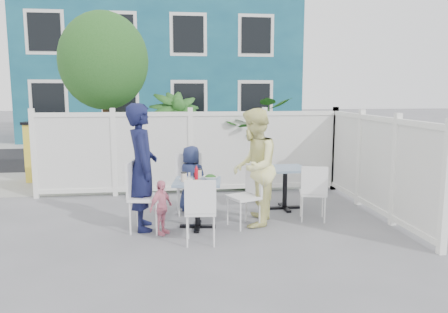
{
  "coord_description": "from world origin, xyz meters",
  "views": [
    {
      "loc": [
        -0.32,
        -5.98,
        2.0
      ],
      "look_at": [
        0.52,
        0.63,
        0.99
      ],
      "focal_mm": 35.0,
      "sensor_mm": 36.0,
      "label": 1
    }
  ],
  "objects": [
    {
      "name": "chair_back",
      "position": [
        0.0,
        1.1,
        0.56
      ],
      "size": [
        0.45,
        0.44,
        0.97
      ],
      "rotation": [
        0.0,
        0.0,
        3.18
      ],
      "color": "white",
      "rests_on": "ground"
    },
    {
      "name": "woman",
      "position": [
        0.93,
        0.28,
        0.87
      ],
      "size": [
        0.9,
        1.02,
        1.75
      ],
      "primitive_type": "imported",
      "rotation": [
        0.0,
        0.0,
        -1.89
      ],
      "color": "#F9F34E",
      "rests_on": "ground"
    },
    {
      "name": "plate_main",
      "position": [
        0.06,
        0.05,
        0.72
      ],
      "size": [
        0.22,
        0.22,
        0.01
      ],
      "primitive_type": "cylinder",
      "color": "white",
      "rests_on": "main_table"
    },
    {
      "name": "salt_shaker",
      "position": [
        -0.02,
        0.46,
        0.75
      ],
      "size": [
        0.03,
        0.03,
        0.08
      ],
      "primitive_type": "cylinder",
      "color": "white",
      "rests_on": "main_table"
    },
    {
      "name": "toddler",
      "position": [
        -0.45,
        -0.0,
        0.39
      ],
      "size": [
        0.43,
        0.47,
        0.77
      ],
      "primitive_type": "imported",
      "rotation": [
        0.0,
        0.0,
        0.9
      ],
      "color": "pink",
      "rests_on": "ground"
    },
    {
      "name": "spare_table",
      "position": [
        1.63,
        1.08,
        0.55
      ],
      "size": [
        0.7,
        0.7,
        0.72
      ],
      "rotation": [
        0.0,
        0.0,
        0.03
      ],
      "color": "slate",
      "rests_on": "ground"
    },
    {
      "name": "chair_spare",
      "position": [
        1.87,
        0.33,
        0.51
      ],
      "size": [
        0.48,
        0.47,
        0.87
      ],
      "rotation": [
        0.0,
        0.0,
        -0.24
      ],
      "color": "white",
      "rests_on": "ground"
    },
    {
      "name": "building",
      "position": [
        -0.5,
        14.0,
        3.0
      ],
      "size": [
        11.0,
        6.0,
        6.0
      ],
      "color": "navy",
      "rests_on": "ground"
    },
    {
      "name": "utility_cabinet",
      "position": [
        -3.05,
        4.0,
        0.64
      ],
      "size": [
        0.74,
        0.58,
        1.27
      ],
      "primitive_type": "cube",
      "rotation": [
        0.0,
        0.0,
        -0.13
      ],
      "color": "gold",
      "rests_on": "ground"
    },
    {
      "name": "pepper_shaker",
      "position": [
        0.05,
        0.46,
        0.75
      ],
      "size": [
        0.03,
        0.03,
        0.07
      ],
      "primitive_type": "cylinder",
      "color": "black",
      "rests_on": "main_table"
    },
    {
      "name": "potted_shrub_a",
      "position": [
        -0.2,
        3.1,
        0.99
      ],
      "size": [
        1.38,
        1.38,
        1.98
      ],
      "primitive_type": "imported",
      "rotation": [
        0.0,
        0.0,
        0.29
      ],
      "color": "#1C4B18",
      "rests_on": "ground"
    },
    {
      "name": "fence_right",
      "position": [
        3.0,
        0.6,
        0.78
      ],
      "size": [
        0.08,
        3.66,
        1.6
      ],
      "rotation": [
        0.0,
        0.0,
        1.57
      ],
      "color": "white",
      "rests_on": "ground"
    },
    {
      "name": "coffee_cup_b",
      "position": [
        0.12,
        0.46,
        0.77
      ],
      "size": [
        0.08,
        0.08,
        0.12
      ],
      "primitive_type": "cylinder",
      "color": "beige",
      "rests_on": "main_table"
    },
    {
      "name": "man",
      "position": [
        -0.71,
        0.3,
        0.92
      ],
      "size": [
        0.52,
        0.72,
        1.83
      ],
      "primitive_type": "imported",
      "rotation": [
        0.0,
        0.0,
        1.7
      ],
      "color": "#13163B",
      "rests_on": "ground"
    },
    {
      "name": "tree",
      "position": [
        -1.6,
        3.3,
        2.59
      ],
      "size": [
        1.8,
        1.62,
        3.59
      ],
      "color": "#382316",
      "rests_on": "ground"
    },
    {
      "name": "salad_bowl",
      "position": [
        0.28,
        0.27,
        0.74
      ],
      "size": [
        0.21,
        0.21,
        0.05
      ],
      "primitive_type": "imported",
      "color": "white",
      "rests_on": "main_table"
    },
    {
      "name": "main_table",
      "position": [
        0.08,
        0.23,
        0.55
      ],
      "size": [
        0.76,
        0.76,
        0.71
      ],
      "rotation": [
        0.0,
        0.0,
        -0.14
      ],
      "color": "slate",
      "rests_on": "ground"
    },
    {
      "name": "chair_near",
      "position": [
        0.07,
        -0.51,
        0.52
      ],
      "size": [
        0.44,
        0.42,
        0.89
      ],
      "rotation": [
        0.0,
        0.0,
        -0.09
      ],
      "color": "white",
      "rests_on": "ground"
    },
    {
      "name": "ketchup_bottle",
      "position": [
        0.07,
        0.32,
        0.79
      ],
      "size": [
        0.05,
        0.05,
        0.16
      ],
      "primitive_type": "cylinder",
      "color": "red",
      "rests_on": "main_table"
    },
    {
      "name": "plate_side",
      "position": [
        -0.08,
        0.32,
        0.72
      ],
      "size": [
        0.2,
        0.2,
        0.01
      ],
      "primitive_type": "cylinder",
      "color": "white",
      "rests_on": "main_table"
    },
    {
      "name": "chair_right",
      "position": [
        0.83,
        0.25,
        0.53
      ],
      "size": [
        0.53,
        0.54,
        0.91
      ],
      "rotation": [
        0.0,
        0.0,
        1.98
      ],
      "color": "white",
      "rests_on": "ground"
    },
    {
      "name": "street",
      "position": [
        0.0,
        7.5,
        0.0
      ],
      "size": [
        24.0,
        5.0,
        0.01
      ],
      "primitive_type": "cube",
      "color": "black",
      "rests_on": "ground"
    },
    {
      "name": "near_sidewalk",
      "position": [
        0.0,
        3.8,
        0.01
      ],
      "size": [
        24.0,
        2.6,
        0.01
      ],
      "primitive_type": "cube",
      "color": "gray",
      "rests_on": "ground"
    },
    {
      "name": "chair_left",
      "position": [
        -0.74,
        0.19,
        0.59
      ],
      "size": [
        0.52,
        0.54,
        1.01
      ],
      "rotation": [
        0.0,
        0.0,
        -1.76
      ],
      "color": "white",
      "rests_on": "ground"
    },
    {
      "name": "boy",
      "position": [
        0.04,
        1.14,
        0.55
      ],
      "size": [
        0.64,
        0.54,
        1.1
      ],
      "primitive_type": "imported",
      "rotation": [
        0.0,
        0.0,
        2.71
      ],
      "color": "#20294F",
      "rests_on": "ground"
    },
    {
      "name": "potted_shrub_b",
      "position": [
        1.33,
        3.0,
        0.93
      ],
      "size": [
        2.19,
        2.12,
        1.86
      ],
      "primitive_type": "imported",
      "rotation": [
        0.0,
        0.0,
        0.55
      ],
      "color": "#1C4B18",
      "rests_on": "ground"
    },
    {
      "name": "fence_back",
      "position": [
        0.1,
        2.4,
        0.78
      ],
      "size": [
        5.86,
        0.08,
        1.6
      ],
      "color": "white",
      "rests_on": "ground"
    },
    {
      "name": "ground",
      "position": [
        0.0,
        0.0,
        0.0
      ],
      "size": [
        80.0,
        80.0,
        0.0
      ],
      "primitive_type": "plane",
      "color": "slate"
    },
    {
      "name": "far_sidewalk",
      "position": [
        0.0,
        10.6,
        0.01
      ],
      "size": [
        24.0,
        1.6,
        0.01
      ],
      "primitive_type": "cube",
      "color": "gray",
      "rests_on": "ground"
    },
    {
      "name": "coffee_cup_a",
      "position": [
        -0.11,
        0.18,
        0.77
      ],
      "size": [
        0.08,
        0.08,
        0.13
      ],
      "primitive_type": "cylinder",
      "color": "beige",
      "rests_on": "main_table"
    }
  ]
}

